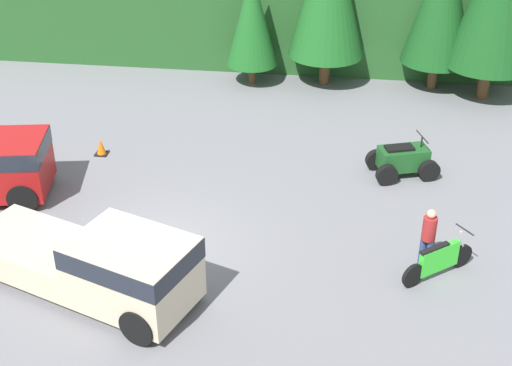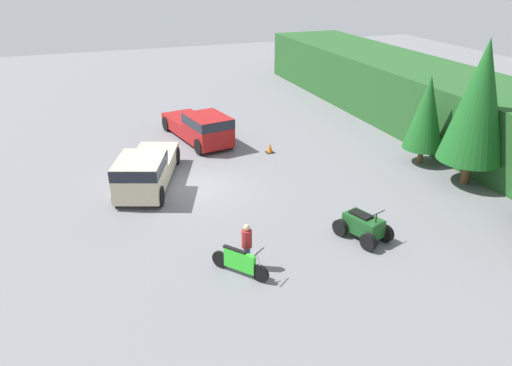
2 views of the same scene
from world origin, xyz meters
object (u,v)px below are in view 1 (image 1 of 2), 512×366
object	(u,v)px
dirt_bike	(439,260)
traffic_cone	(101,147)
quad_atv	(403,160)
rider_person	(428,236)
pickup_truck_second	(100,263)

from	to	relation	value
dirt_bike	traffic_cone	bearing A→B (deg)	115.13
quad_atv	traffic_cone	bearing A→B (deg)	161.01
rider_person	pickup_truck_second	bearing A→B (deg)	138.91
pickup_truck_second	traffic_cone	xyz separation A→B (m)	(-2.43, 7.08, -0.72)
rider_person	traffic_cone	bearing A→B (deg)	97.20
rider_person	dirt_bike	bearing A→B (deg)	-108.50
dirt_bike	rider_person	bearing A→B (deg)	90.39
dirt_bike	quad_atv	distance (m)	5.18
quad_atv	dirt_bike	bearing A→B (deg)	-101.20
traffic_cone	pickup_truck_second	bearing A→B (deg)	-71.07
dirt_bike	traffic_cone	xyz separation A→B (m)	(-10.41, 5.20, -0.22)
rider_person	traffic_cone	world-z (taller)	rider_person
pickup_truck_second	traffic_cone	world-z (taller)	pickup_truck_second
pickup_truck_second	rider_person	world-z (taller)	pickup_truck_second
traffic_cone	dirt_bike	bearing A→B (deg)	-26.55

